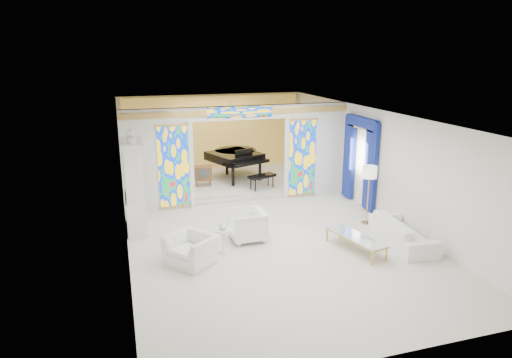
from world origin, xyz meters
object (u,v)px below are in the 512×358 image
object	(u,v)px
armchair_left	(191,249)
tv_console	(203,173)
sofa	(403,232)
coffee_table	(356,237)
armchair_right	(247,225)
grand_piano	(236,156)
china_cabinet	(134,187)

from	to	relation	value
armchair_left	tv_console	distance (m)	5.56
armchair_left	sofa	size ratio (longest dim) A/B	0.47
armchair_left	coffee_table	distance (m)	3.84
armchair_right	sofa	size ratio (longest dim) A/B	0.40
sofa	grand_piano	xyz separation A→B (m)	(-2.50, 6.53, 0.65)
sofa	tv_console	distance (m)	6.99
sofa	grand_piano	distance (m)	7.02
china_cabinet	armchair_right	world-z (taller)	china_cabinet
armchair_right	sofa	distance (m)	3.82
armchair_right	grand_piano	distance (m)	5.34
sofa	armchair_left	bearing A→B (deg)	91.86
china_cabinet	armchair_left	world-z (taller)	china_cabinet
armchair_right	coffee_table	bearing A→B (deg)	58.73
china_cabinet	coffee_table	xyz separation A→B (m)	(4.86, -2.96, -0.83)
china_cabinet	armchair_left	xyz separation A→B (m)	(1.05, -2.48, -0.84)
china_cabinet	tv_console	bearing A→B (deg)	51.23
coffee_table	tv_console	size ratio (longest dim) A/B	2.62
china_cabinet	tv_console	xyz separation A→B (m)	(2.35, 2.92, -0.56)
armchair_left	armchair_right	distance (m)	1.78
armchair_left	armchair_right	xyz separation A→B (m)	(1.54, 0.89, 0.06)
grand_piano	tv_console	bearing A→B (deg)	-173.31
armchair_right	grand_piano	world-z (taller)	grand_piano
china_cabinet	coffee_table	distance (m)	5.75
armchair_left	coffee_table	xyz separation A→B (m)	(3.81, -0.48, 0.01)
armchair_right	coffee_table	distance (m)	2.65
china_cabinet	tv_console	world-z (taller)	china_cabinet
coffee_table	grand_piano	world-z (taller)	grand_piano
china_cabinet	sofa	distance (m)	6.88
china_cabinet	tv_console	size ratio (longest dim) A/B	4.10
coffee_table	grand_piano	bearing A→B (deg)	100.27
sofa	coffee_table	distance (m)	1.31
tv_console	china_cabinet	bearing A→B (deg)	-121.94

